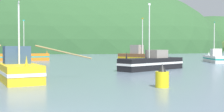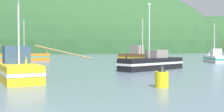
{
  "view_description": "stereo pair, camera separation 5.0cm",
  "coord_description": "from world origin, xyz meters",
  "px_view_note": "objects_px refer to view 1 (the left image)",
  "views": [
    {
      "loc": [
        3.87,
        -7.29,
        2.43
      ],
      "look_at": [
        -2.02,
        28.02,
        1.4
      ],
      "focal_mm": 44.08,
      "sensor_mm": 36.0,
      "label": 1
    },
    {
      "loc": [
        3.92,
        -7.28,
        2.43
      ],
      "look_at": [
        -2.02,
        28.02,
        1.4
      ],
      "focal_mm": 44.08,
      "sensor_mm": 36.0,
      "label": 2
    }
  ],
  "objects_px": {
    "fishing_boat_white": "(215,58)",
    "fishing_boat_orange": "(23,56)",
    "fishing_boat_yellow": "(19,70)",
    "fishing_boat_black": "(153,63)",
    "channel_buoy": "(162,78)",
    "fishing_boat_brown": "(139,57)"
  },
  "relations": [
    {
      "from": "fishing_boat_orange",
      "to": "fishing_boat_black",
      "type": "bearing_deg",
      "value": -63.14
    },
    {
      "from": "fishing_boat_orange",
      "to": "channel_buoy",
      "type": "height_order",
      "value": "fishing_boat_orange"
    },
    {
      "from": "fishing_boat_brown",
      "to": "fishing_boat_black",
      "type": "bearing_deg",
      "value": -39.77
    },
    {
      "from": "fishing_boat_yellow",
      "to": "fishing_boat_orange",
      "type": "xyz_separation_m",
      "value": [
        -15.44,
        30.48,
        0.05
      ]
    },
    {
      "from": "channel_buoy",
      "to": "fishing_boat_black",
      "type": "bearing_deg",
      "value": 93.5
    },
    {
      "from": "channel_buoy",
      "to": "fishing_boat_brown",
      "type": "bearing_deg",
      "value": 96.69
    },
    {
      "from": "fishing_boat_white",
      "to": "fishing_boat_orange",
      "type": "height_order",
      "value": "fishing_boat_orange"
    },
    {
      "from": "fishing_boat_white",
      "to": "channel_buoy",
      "type": "height_order",
      "value": "fishing_boat_white"
    },
    {
      "from": "fishing_boat_brown",
      "to": "fishing_boat_orange",
      "type": "bearing_deg",
      "value": -148.89
    },
    {
      "from": "fishing_boat_black",
      "to": "fishing_boat_brown",
      "type": "bearing_deg",
      "value": -132.55
    },
    {
      "from": "fishing_boat_yellow",
      "to": "fishing_boat_orange",
      "type": "relative_size",
      "value": 1.0
    },
    {
      "from": "fishing_boat_black",
      "to": "channel_buoy",
      "type": "distance_m",
      "value": 13.95
    },
    {
      "from": "fishing_boat_brown",
      "to": "channel_buoy",
      "type": "bearing_deg",
      "value": -42.83
    },
    {
      "from": "fishing_boat_yellow",
      "to": "fishing_boat_brown",
      "type": "height_order",
      "value": "fishing_boat_brown"
    },
    {
      "from": "fishing_boat_white",
      "to": "channel_buoy",
      "type": "bearing_deg",
      "value": 160.32
    },
    {
      "from": "fishing_boat_yellow",
      "to": "channel_buoy",
      "type": "height_order",
      "value": "fishing_boat_yellow"
    },
    {
      "from": "fishing_boat_brown",
      "to": "channel_buoy",
      "type": "height_order",
      "value": "fishing_boat_brown"
    },
    {
      "from": "fishing_boat_white",
      "to": "fishing_boat_orange",
      "type": "distance_m",
      "value": 35.16
    },
    {
      "from": "fishing_boat_brown",
      "to": "fishing_boat_white",
      "type": "distance_m",
      "value": 13.33
    },
    {
      "from": "fishing_boat_white",
      "to": "fishing_boat_orange",
      "type": "bearing_deg",
      "value": 87.08
    },
    {
      "from": "fishing_boat_white",
      "to": "fishing_boat_black",
      "type": "bearing_deg",
      "value": 147.35
    },
    {
      "from": "fishing_boat_orange",
      "to": "fishing_boat_black",
      "type": "height_order",
      "value": "fishing_boat_orange"
    }
  ]
}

